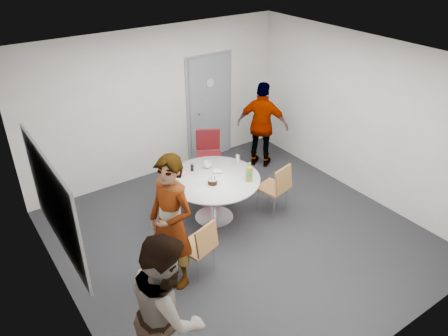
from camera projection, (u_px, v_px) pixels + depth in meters
floor at (239, 236)px, 6.66m from camera, size 5.00×5.00×0.00m
ceiling at (243, 61)px, 5.33m from camera, size 5.00×5.00×0.00m
wall_back at (157, 104)px, 7.78m from camera, size 5.00×0.00×5.00m
wall_left at (57, 220)px, 4.75m from camera, size 0.00×5.00×5.00m
wall_right at (361, 118)px, 7.24m from camera, size 0.00×5.00×5.00m
wall_front at (396, 259)px, 4.21m from camera, size 5.00×0.00×5.00m
door at (209, 108)px, 8.48m from camera, size 1.02×0.17×2.12m
whiteboard at (54, 203)px, 4.87m from camera, size 0.04×1.90×1.25m
table at (215, 183)px, 6.77m from camera, size 1.44×1.44×1.06m
chair_near_left at (201, 244)px, 5.70m from camera, size 0.50×0.53×0.84m
chair_near_right at (277, 185)px, 6.94m from camera, size 0.50×0.54×0.88m
chair_far at (209, 150)px, 7.88m from camera, size 0.63×0.65×0.96m
person_main at (171, 223)px, 5.41m from camera, size 0.62×0.78×1.86m
person_left at (169, 311)px, 4.21m from camera, size 1.04×1.11×1.82m
person_right at (263, 125)px, 8.23m from camera, size 0.92×1.03×1.68m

